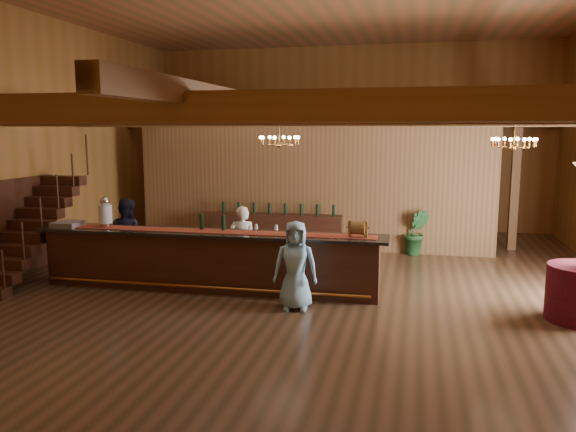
% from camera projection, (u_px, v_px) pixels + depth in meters
% --- Properties ---
extents(floor, '(14.00, 14.00, 0.00)m').
position_uv_depth(floor, '(301.00, 286.00, 10.86)').
color(floor, brown).
rests_on(floor, ground).
extents(wall_back, '(12.00, 0.10, 5.50)m').
position_uv_depth(wall_back, '(347.00, 138.00, 17.18)').
color(wall_back, '#98602B').
rests_on(wall_back, floor).
extents(wall_front, '(12.00, 0.10, 5.50)m').
position_uv_depth(wall_front, '(88.00, 168.00, 3.70)').
color(wall_front, '#98602B').
rests_on(wall_front, floor).
extents(wall_left, '(0.10, 14.00, 5.50)m').
position_uv_depth(wall_left, '(22.00, 142.00, 11.77)').
color(wall_left, '#98602B').
rests_on(wall_left, floor).
extents(beam_grid, '(11.90, 13.90, 0.39)m').
position_uv_depth(beam_grid, '(307.00, 117.00, 10.85)').
color(beam_grid, brown).
rests_on(beam_grid, wall_left).
extents(support_posts, '(9.20, 10.20, 3.20)m').
position_uv_depth(support_posts, '(296.00, 208.00, 10.13)').
color(support_posts, brown).
rests_on(support_posts, floor).
extents(partition_wall, '(9.00, 0.18, 3.10)m').
position_uv_depth(partition_wall, '(310.00, 188.00, 14.11)').
color(partition_wall, brown).
rests_on(partition_wall, floor).
extents(staircase, '(1.00, 2.80, 2.00)m').
position_uv_depth(staircase, '(27.00, 231.00, 11.20)').
color(staircase, '#3D2115').
rests_on(staircase, floor).
extents(backroom_boxes, '(4.10, 0.60, 1.10)m').
position_uv_depth(backroom_boxes, '(330.00, 216.00, 16.14)').
color(backroom_boxes, '#3D2115').
rests_on(backroom_boxes, floor).
extents(tasting_bar, '(6.70, 1.00, 1.13)m').
position_uv_depth(tasting_bar, '(209.00, 260.00, 10.57)').
color(tasting_bar, '#3D2115').
rests_on(tasting_bar, floor).
extents(beverage_dispenser, '(0.26, 0.26, 0.60)m').
position_uv_depth(beverage_dispenser, '(105.00, 212.00, 10.93)').
color(beverage_dispenser, silver).
rests_on(beverage_dispenser, tasting_bar).
extents(glass_rack_tray, '(0.50, 0.50, 0.10)m').
position_uv_depth(glass_rack_tray, '(68.00, 224.00, 11.01)').
color(glass_rack_tray, gray).
rests_on(glass_rack_tray, tasting_bar).
extents(raffle_drum, '(0.34, 0.24, 0.30)m').
position_uv_depth(raffle_drum, '(358.00, 228.00, 9.85)').
color(raffle_drum, brown).
rests_on(raffle_drum, tasting_bar).
extents(bar_bottle_0, '(0.07, 0.07, 0.30)m').
position_uv_depth(bar_bottle_0, '(201.00, 222.00, 10.63)').
color(bar_bottle_0, black).
rests_on(bar_bottle_0, tasting_bar).
extents(bar_bottle_1, '(0.07, 0.07, 0.30)m').
position_uv_depth(bar_bottle_1, '(223.00, 223.00, 10.54)').
color(bar_bottle_1, black).
rests_on(bar_bottle_1, tasting_bar).
extents(backbar_shelf, '(3.25, 0.69, 0.91)m').
position_uv_depth(backbar_shelf, '(277.00, 232.00, 14.06)').
color(backbar_shelf, '#3D2115').
rests_on(backbar_shelf, floor).
extents(chandelier_left, '(0.80, 0.80, 0.56)m').
position_uv_depth(chandelier_left, '(279.00, 140.00, 11.18)').
color(chandelier_left, '#AE6A2E').
rests_on(chandelier_left, beam_grid).
extents(chandelier_right, '(0.80, 0.80, 0.59)m').
position_uv_depth(chandelier_right, '(514.00, 142.00, 10.44)').
color(chandelier_right, '#AE6A2E').
rests_on(chandelier_right, beam_grid).
extents(bartender, '(0.63, 0.49, 1.51)m').
position_uv_depth(bartender, '(242.00, 244.00, 11.14)').
color(bartender, white).
rests_on(bartender, floor).
extents(staff_second, '(0.86, 0.72, 1.60)m').
position_uv_depth(staff_second, '(127.00, 237.00, 11.64)').
color(staff_second, black).
rests_on(staff_second, floor).
extents(guest, '(0.79, 0.56, 1.51)m').
position_uv_depth(guest, '(295.00, 266.00, 9.37)').
color(guest, '#88BCD5').
rests_on(guest, floor).
extents(floor_plant, '(0.64, 0.53, 1.11)m').
position_uv_depth(floor_plant, '(416.00, 232.00, 13.51)').
color(floor_plant, '#205122').
rests_on(floor_plant, floor).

